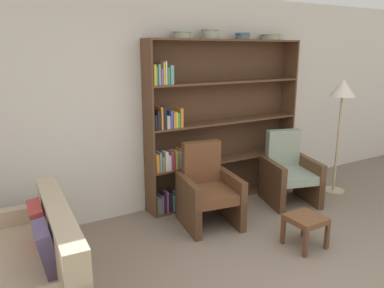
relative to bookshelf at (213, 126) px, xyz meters
The scene contains 11 objects.
wall_back 0.50m from the bookshelf, 155.09° to the left, with size 12.00×0.06×2.75m.
bookshelf is the anchor object (origin of this frame).
bowl_brass 1.29m from the bookshelf, behind, with size 0.23×0.23×0.09m.
bowl_sage 1.21m from the bookshelf, 160.69° to the right, with size 0.23×0.23×0.12m.
bowl_slate 1.27m from the bookshelf, ahead, with size 0.21×0.21×0.09m.
bowl_olive 1.51m from the bookshelf, ahead, with size 0.28×0.28×0.08m.
couch 2.91m from the bookshelf, 156.50° to the right, with size 0.95×1.66×0.82m.
armchair_leather 0.99m from the bookshelf, 127.59° to the right, with size 0.75×0.78×0.98m.
armchair_cushioned 1.24m from the bookshelf, 34.64° to the right, with size 0.81×0.84×0.98m.
floor_lamp 1.90m from the bookshelf, 21.23° to the right, with size 0.35×0.35×1.66m.
footstool 1.79m from the bookshelf, 85.62° to the right, with size 0.36×0.36×0.35m.
Camera 1 is at (-2.44, -1.71, 2.07)m, focal length 35.00 mm.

